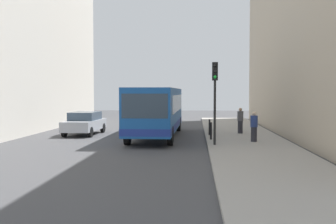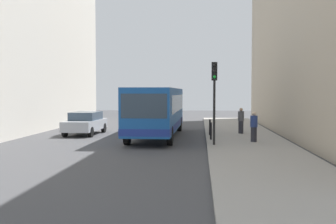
{
  "view_description": "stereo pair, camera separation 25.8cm",
  "coord_description": "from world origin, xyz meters",
  "px_view_note": "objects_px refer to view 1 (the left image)",
  "views": [
    {
      "loc": [
        2.61,
        -22.35,
        2.77
      ],
      "look_at": [
        1.04,
        0.89,
        1.65
      ],
      "focal_mm": 44.14,
      "sensor_mm": 36.0,
      "label": 1
    },
    {
      "loc": [
        2.87,
        -22.33,
        2.77
      ],
      "look_at": [
        1.04,
        0.89,
        1.65
      ],
      "focal_mm": 44.14,
      "sensor_mm": 36.0,
      "label": 2
    }
  ],
  "objects_px": {
    "pedestrian_near_signal": "(254,127)",
    "pedestrian_mid_sidewalk": "(240,121)",
    "traffic_light": "(215,87)",
    "bollard_near": "(211,131)",
    "car_beside_bus": "(85,123)",
    "bus": "(157,109)",
    "bollard_mid": "(210,127)"
  },
  "relations": [
    {
      "from": "bollard_near",
      "to": "car_beside_bus",
      "type": "bearing_deg",
      "value": 156.52
    },
    {
      "from": "bus",
      "to": "traffic_light",
      "type": "bearing_deg",
      "value": 125.65
    },
    {
      "from": "bus",
      "to": "pedestrian_near_signal",
      "type": "distance_m",
      "value": 6.46
    },
    {
      "from": "pedestrian_near_signal",
      "to": "pedestrian_mid_sidewalk",
      "type": "bearing_deg",
      "value": 67.12
    },
    {
      "from": "bollard_mid",
      "to": "pedestrian_near_signal",
      "type": "relative_size",
      "value": 0.59
    },
    {
      "from": "car_beside_bus",
      "to": "pedestrian_near_signal",
      "type": "relative_size",
      "value": 2.79
    },
    {
      "from": "bollard_near",
      "to": "pedestrian_near_signal",
      "type": "relative_size",
      "value": 0.59
    },
    {
      "from": "bollard_near",
      "to": "pedestrian_mid_sidewalk",
      "type": "xyz_separation_m",
      "value": [
        1.99,
        3.55,
        0.33
      ]
    },
    {
      "from": "pedestrian_mid_sidewalk",
      "to": "bus",
      "type": "bearing_deg",
      "value": 55.78
    },
    {
      "from": "bus",
      "to": "bollard_near",
      "type": "height_order",
      "value": "bus"
    },
    {
      "from": "bus",
      "to": "pedestrian_mid_sidewalk",
      "type": "xyz_separation_m",
      "value": [
        5.22,
        1.09,
        -0.77
      ]
    },
    {
      "from": "car_beside_bus",
      "to": "pedestrian_mid_sidewalk",
      "type": "xyz_separation_m",
      "value": [
        10.07,
        0.04,
        0.17
      ]
    },
    {
      "from": "traffic_light",
      "to": "bollard_near",
      "type": "distance_m",
      "value": 3.33
    },
    {
      "from": "pedestrian_mid_sidewalk",
      "to": "bollard_mid",
      "type": "bearing_deg",
      "value": 73.43
    },
    {
      "from": "car_beside_bus",
      "to": "traffic_light",
      "type": "bearing_deg",
      "value": 146.41
    },
    {
      "from": "bus",
      "to": "traffic_light",
      "type": "height_order",
      "value": "traffic_light"
    },
    {
      "from": "bollard_near",
      "to": "pedestrian_near_signal",
      "type": "height_order",
      "value": "pedestrian_near_signal"
    },
    {
      "from": "pedestrian_near_signal",
      "to": "pedestrian_mid_sidewalk",
      "type": "relative_size",
      "value": 0.98
    },
    {
      "from": "traffic_light",
      "to": "bollard_near",
      "type": "bearing_deg",
      "value": 92.47
    },
    {
      "from": "bollard_near",
      "to": "pedestrian_near_signal",
      "type": "distance_m",
      "value": 2.43
    },
    {
      "from": "bollard_near",
      "to": "traffic_light",
      "type": "bearing_deg",
      "value": -87.53
    },
    {
      "from": "car_beside_bus",
      "to": "pedestrian_mid_sidewalk",
      "type": "relative_size",
      "value": 2.74
    },
    {
      "from": "bollard_mid",
      "to": "bus",
      "type": "bearing_deg",
      "value": 179.46
    },
    {
      "from": "car_beside_bus",
      "to": "bollard_near",
      "type": "xyz_separation_m",
      "value": [
        8.08,
        -3.51,
        -0.16
      ]
    },
    {
      "from": "bus",
      "to": "car_beside_bus",
      "type": "xyz_separation_m",
      "value": [
        -4.84,
        1.05,
        -0.94
      ]
    },
    {
      "from": "bus",
      "to": "pedestrian_mid_sidewalk",
      "type": "distance_m",
      "value": 5.39
    },
    {
      "from": "bus",
      "to": "pedestrian_mid_sidewalk",
      "type": "height_order",
      "value": "bus"
    },
    {
      "from": "car_beside_bus",
      "to": "pedestrian_near_signal",
      "type": "distance_m",
      "value": 11.21
    },
    {
      "from": "bollard_mid",
      "to": "traffic_light",
      "type": "bearing_deg",
      "value": -88.79
    },
    {
      "from": "traffic_light",
      "to": "pedestrian_mid_sidewalk",
      "type": "xyz_separation_m",
      "value": [
        1.89,
        5.87,
        -2.05
      ]
    },
    {
      "from": "pedestrian_mid_sidewalk",
      "to": "traffic_light",
      "type": "bearing_deg",
      "value": 116.12
    },
    {
      "from": "pedestrian_mid_sidewalk",
      "to": "car_beside_bus",
      "type": "bearing_deg",
      "value": 44.19
    }
  ]
}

